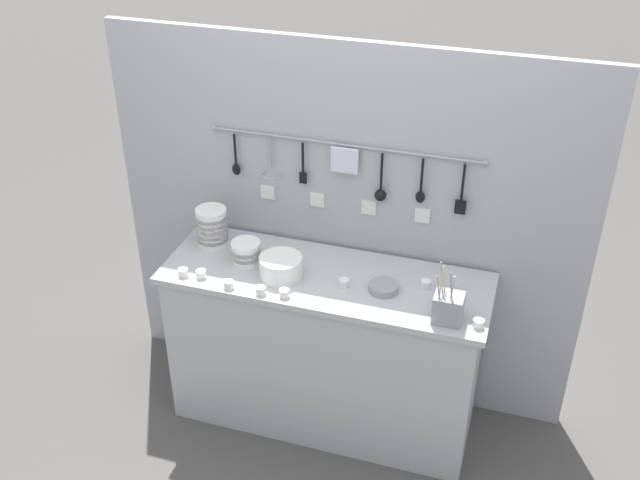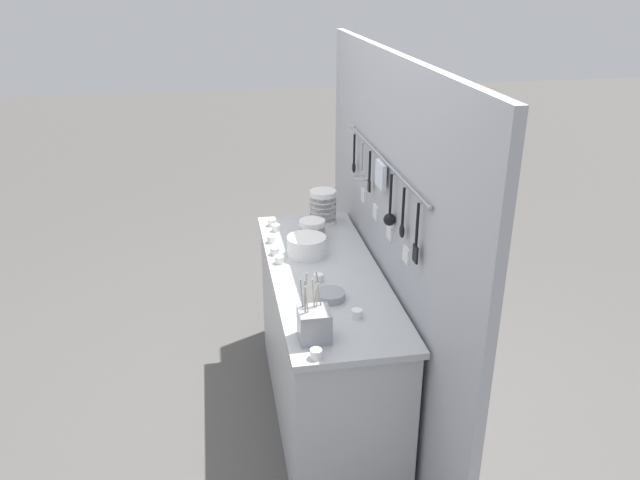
{
  "view_description": "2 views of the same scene",
  "coord_description": "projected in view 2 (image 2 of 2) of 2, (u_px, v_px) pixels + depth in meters",
  "views": [
    {
      "loc": [
        0.84,
        -2.74,
        2.82
      ],
      "look_at": [
        -0.03,
        0.02,
        1.05
      ],
      "focal_mm": 42.0,
      "sensor_mm": 36.0,
      "label": 1
    },
    {
      "loc": [
        2.67,
        -0.5,
        2.21
      ],
      "look_at": [
        -0.0,
        -0.03,
        1.03
      ],
      "focal_mm": 35.0,
      "sensor_mm": 36.0,
      "label": 2
    }
  ],
  "objects": [
    {
      "name": "cup_edge_near",
      "position": [
        357.0,
        314.0,
        2.62
      ],
      "size": [
        0.05,
        0.05,
        0.04
      ],
      "color": "white",
      "rests_on": "counter"
    },
    {
      "name": "cup_beside_plates",
      "position": [
        276.0,
        228.0,
        3.49
      ],
      "size": [
        0.05,
        0.05,
        0.04
      ],
      "color": "white",
      "rests_on": "counter"
    },
    {
      "name": "cup_back_left",
      "position": [
        275.0,
        251.0,
        3.2
      ],
      "size": [
        0.05,
        0.05,
        0.04
      ],
      "color": "white",
      "rests_on": "counter"
    },
    {
      "name": "plate_stack",
      "position": [
        307.0,
        246.0,
        3.18
      ],
      "size": [
        0.2,
        0.2,
        0.1
      ],
      "color": "white",
      "rests_on": "counter"
    },
    {
      "name": "cup_mid_row",
      "position": [
        279.0,
        260.0,
        3.11
      ],
      "size": [
        0.05,
        0.05,
        0.04
      ],
      "color": "white",
      "rests_on": "counter"
    },
    {
      "name": "cup_centre",
      "position": [
        316.0,
        354.0,
        2.35
      ],
      "size": [
        0.05,
        0.05,
        0.04
      ],
      "color": "white",
      "rests_on": "counter"
    },
    {
      "name": "bowl_stack_tall_left",
      "position": [
        323.0,
        207.0,
        3.56
      ],
      "size": [
        0.15,
        0.15,
        0.2
      ],
      "color": "white",
      "rests_on": "counter"
    },
    {
      "name": "bowl_stack_back_corner",
      "position": [
        312.0,
        230.0,
        3.37
      ],
      "size": [
        0.14,
        0.14,
        0.11
      ],
      "color": "white",
      "rests_on": "counter"
    },
    {
      "name": "steel_mixing_bowl",
      "position": [
        330.0,
        296.0,
        2.77
      ],
      "size": [
        0.14,
        0.14,
        0.04
      ],
      "color": "#93969E",
      "rests_on": "counter"
    },
    {
      "name": "cup_front_left",
      "position": [
        272.0,
        222.0,
        3.56
      ],
      "size": [
        0.05,
        0.05,
        0.04
      ],
      "color": "white",
      "rests_on": "counter"
    },
    {
      "name": "counter",
      "position": [
        325.0,
        346.0,
        3.21
      ],
      "size": [
        1.53,
        0.53,
        0.87
      ],
      "color": "#B7BABC",
      "rests_on": "ground"
    },
    {
      "name": "cup_by_caddy",
      "position": [
        318.0,
        278.0,
        2.92
      ],
      "size": [
        0.05,
        0.05,
        0.04
      ],
      "color": "white",
      "rests_on": "counter"
    },
    {
      "name": "cutlery_caddy",
      "position": [
        314.0,
        324.0,
        2.45
      ],
      "size": [
        0.12,
        0.12,
        0.28
      ],
      "color": "#93969E",
      "rests_on": "counter"
    },
    {
      "name": "cup_front_right",
      "position": [
        272.0,
        239.0,
        3.34
      ],
      "size": [
        0.05,
        0.05,
        0.04
      ],
      "color": "white",
      "rests_on": "counter"
    },
    {
      "name": "back_wall",
      "position": [
        386.0,
        251.0,
        3.05
      ],
      "size": [
        2.33,
        0.11,
        1.89
      ],
      "color": "#A8AAB2",
      "rests_on": "ground"
    },
    {
      "name": "ground_plane",
      "position": [
        325.0,
        414.0,
        3.38
      ],
      "size": [
        20.0,
        20.0,
        0.0
      ],
      "primitive_type": "plane",
      "color": "#514F4C"
    }
  ]
}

